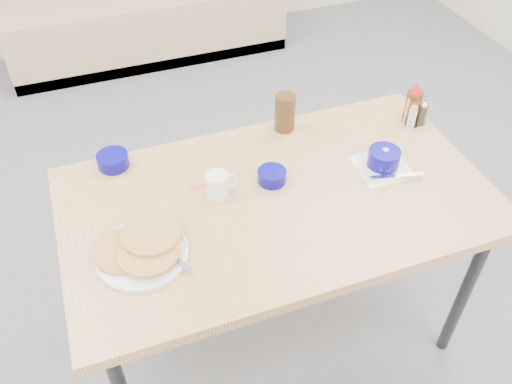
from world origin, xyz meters
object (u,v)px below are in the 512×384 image
object	(u,v)px
coffee_mug	(218,184)
pancake_plate	(142,249)
condiment_caddy	(417,116)
grits_setting	(383,161)
syrup_bottle	(413,104)
butter_bowl	(272,176)
booth_bench	(143,4)
creamer_bowl	(113,161)
amber_tumbler	(285,112)
dining_table	(278,210)

from	to	relation	value
coffee_mug	pancake_plate	bearing A→B (deg)	-149.63
coffee_mug	condiment_caddy	world-z (taller)	condiment_caddy
grits_setting	syrup_bottle	distance (m)	0.33
butter_bowl	condiment_caddy	xyz separation A→B (m)	(0.63, 0.12, 0.02)
booth_bench	creamer_bowl	size ratio (longest dim) A/B	17.53
pancake_plate	amber_tumbler	size ratio (longest dim) A/B	1.90
coffee_mug	amber_tumbler	world-z (taller)	amber_tumbler
butter_bowl	syrup_bottle	size ratio (longest dim) A/B	0.62
creamer_bowl	amber_tumbler	xyz separation A→B (m)	(0.64, 0.00, 0.05)
pancake_plate	butter_bowl	distance (m)	0.50
coffee_mug	amber_tumbler	bearing A→B (deg)	37.76
creamer_bowl	butter_bowl	world-z (taller)	creamer_bowl
coffee_mug	syrup_bottle	world-z (taller)	syrup_bottle
dining_table	creamer_bowl	bearing A→B (deg)	144.67
dining_table	butter_bowl	xyz separation A→B (m)	(0.01, 0.08, 0.08)
dining_table	syrup_bottle	xyz separation A→B (m)	(0.64, 0.23, 0.13)
syrup_bottle	butter_bowl	bearing A→B (deg)	-166.19
amber_tumbler	butter_bowl	bearing A→B (deg)	-120.14
creamer_bowl	dining_table	bearing A→B (deg)	-35.33
butter_bowl	grits_setting	bearing A→B (deg)	-9.92
condiment_caddy	booth_bench	bearing A→B (deg)	105.18
dining_table	pancake_plate	distance (m)	0.48
butter_bowl	pancake_plate	bearing A→B (deg)	-160.29
coffee_mug	butter_bowl	bearing A→B (deg)	0.64
pancake_plate	amber_tumbler	world-z (taller)	amber_tumbler
dining_table	grits_setting	world-z (taller)	grits_setting
pancake_plate	booth_bench	bearing A→B (deg)	79.95
booth_bench	creamer_bowl	distance (m)	2.29
pancake_plate	creamer_bowl	xyz separation A→B (m)	(-0.01, 0.43, 0.00)
dining_table	condiment_caddy	size ratio (longest dim) A/B	12.82
booth_bench	coffee_mug	bearing A→B (deg)	-94.17
booth_bench	syrup_bottle	xyz separation A→B (m)	(0.64, -2.30, 0.48)
dining_table	coffee_mug	xyz separation A→B (m)	(-0.18, 0.08, 0.11)
dining_table	condiment_caddy	distance (m)	0.68
pancake_plate	coffee_mug	bearing A→B (deg)	30.37
grits_setting	creamer_bowl	xyz separation A→B (m)	(-0.87, 0.33, -0.01)
creamer_bowl	condiment_caddy	distance (m)	1.13
syrup_bottle	dining_table	bearing A→B (deg)	-159.86
booth_bench	butter_bowl	distance (m)	2.49
coffee_mug	grits_setting	bearing A→B (deg)	-6.49
coffee_mug	creamer_bowl	bearing A→B (deg)	138.85
grits_setting	butter_bowl	xyz separation A→B (m)	(-0.38, 0.07, -0.01)
grits_setting	butter_bowl	size ratio (longest dim) A/B	2.05
dining_table	amber_tumbler	world-z (taller)	amber_tumbler
coffee_mug	condiment_caddy	xyz separation A→B (m)	(0.82, 0.12, -0.01)
pancake_plate	creamer_bowl	world-z (taller)	same
coffee_mug	condiment_caddy	size ratio (longest dim) A/B	1.01
amber_tumbler	condiment_caddy	distance (m)	0.50
coffee_mug	butter_bowl	world-z (taller)	coffee_mug
pancake_plate	butter_bowl	bearing A→B (deg)	19.71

